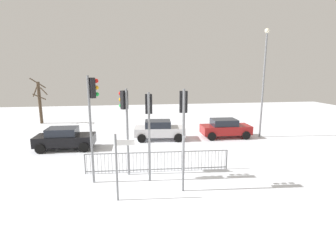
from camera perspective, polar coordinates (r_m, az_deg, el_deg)
name	(u,v)px	position (r m, az deg, el deg)	size (l,w,h in m)	color
ground_plane	(163,188)	(12.12, -1.13, -13.35)	(60.00, 60.00, 0.00)	white
traffic_light_mid_right	(183,117)	(11.05, 3.33, 1.94)	(0.34, 0.57, 4.45)	slate
traffic_light_rear_right	(149,116)	(12.19, -4.16, 2.09)	(0.33, 0.57, 4.23)	slate
traffic_light_mid_left	(92,106)	(12.31, -16.10, 4.25)	(0.48, 0.45, 4.97)	slate
traffic_light_foreground_left	(125,112)	(13.01, -9.32, 2.94)	(0.46, 0.48, 4.34)	slate
direction_sign_post	(118,164)	(10.70, -10.74, -8.02)	(0.79, 0.12, 2.77)	slate
pedestrian_guard_railing	(158,161)	(13.80, -2.27, -7.66)	(7.42, 0.45, 1.07)	slate
car_white_trailing	(159,130)	(20.10, -1.89, -0.79)	(3.94, 2.22, 1.47)	silver
car_black_far	(65,138)	(18.90, -21.46, -2.44)	(3.84, 2.01, 1.47)	black
car_red_near	(225,128)	(21.21, 12.26, -0.39)	(3.84, 2.00, 1.47)	maroon
street_lamp	(264,74)	(21.68, 20.06, 10.49)	(0.36, 0.36, 8.24)	slate
bare_tree_left	(40,101)	(29.00, -26.00, 4.86)	(1.36, 1.36, 4.53)	#473828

